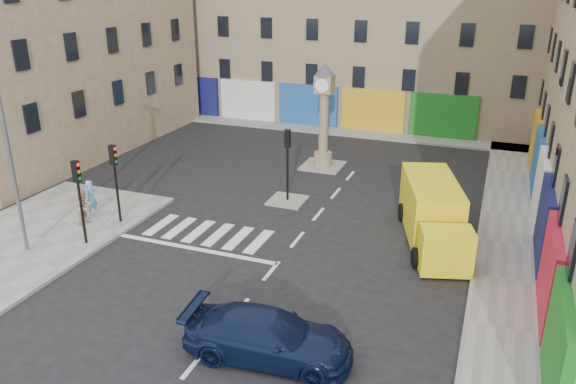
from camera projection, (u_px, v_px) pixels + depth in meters
The scene contains 16 objects.
ground at pixel (261, 283), 21.28m from camera, with size 120.00×120.00×0.00m, color black.
sidewalk_right at pixel (509, 215), 27.06m from camera, with size 2.60×30.00×0.15m, color gray.
sidewalk_far at pixel (330, 130), 41.91m from camera, with size 32.00×2.40×0.15m, color gray.
island_near at pixel (287, 200), 28.88m from camera, with size 1.80×1.80×0.12m, color gray.
island_far at pixel (323, 166), 34.11m from camera, with size 2.40×2.40×0.12m, color gray.
building_far at pixel (355, 7), 43.90m from camera, with size 32.00×10.00×17.00m, color #867759.
building_left at pixel (58, 33), 35.32m from camera, with size 8.00×20.00×15.00m, color #998964.
traffic_light_left_near at pixel (79, 189), 23.26m from camera, with size 0.28×0.22×3.70m.
traffic_light_left_far at pixel (115, 171), 25.35m from camera, with size 0.28×0.22×3.70m.
traffic_light_island at pixel (287, 154), 27.97m from camera, with size 0.28×0.22×3.70m.
lamp_post at pixel (7, 143), 21.88m from camera, with size 0.50×0.25×8.30m.
clock_pillar at pixel (324, 109), 32.84m from camera, with size 1.20×1.20×6.10m.
navy_sedan at pixel (268, 336), 16.91m from camera, with size 2.11×5.18×1.50m, color black.
yellow_van at pixel (433, 213), 24.39m from camera, with size 3.93×7.18×2.50m.
pedestrian_blue at pixel (92, 199), 26.49m from camera, with size 0.65×0.43×1.79m, color #61A2DD.
pedestrian_tan at pixel (85, 207), 25.71m from camera, with size 0.80×0.63×1.66m, color tan.
Camera 1 is at (7.57, -16.99, 10.94)m, focal length 35.00 mm.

